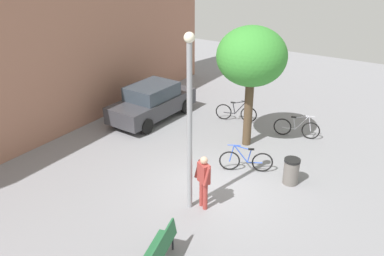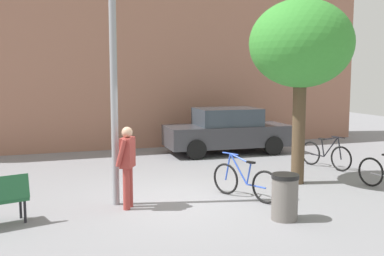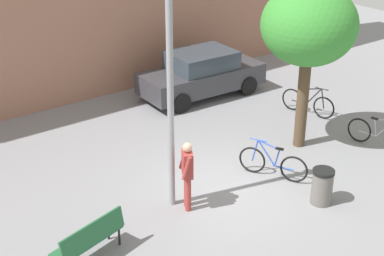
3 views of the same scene
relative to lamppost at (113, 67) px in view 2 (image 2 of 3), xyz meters
The scene contains 9 objects.
ground_plane 3.21m from the lamppost, ahead, with size 36.00×36.00×0.00m, color gray.
building_facade 8.17m from the lamppost, 79.65° to the left, with size 19.47×2.00×8.54m, color #9E6B56.
lamppost is the anchor object (origin of this frame).
person_by_lamppost 1.94m from the lamppost, 62.42° to the right, with size 0.48×0.63×1.67m.
plaza_tree 4.64m from the lamppost, ahead, with size 2.50×2.50×4.51m.
bicycle_black 7.05m from the lamppost, 15.26° to the left, with size 0.53×1.76×0.97m.
bicycle_blue 3.73m from the lamppost, ahead, with size 0.86×1.64×0.97m.
parked_car_charcoal 7.11m from the lamppost, 46.82° to the left, with size 4.27×1.95×1.55m.
trash_bin 4.24m from the lamppost, 35.81° to the right, with size 0.51×0.51×0.87m.
Camera 2 is at (-2.98, -9.20, 2.74)m, focal length 42.95 mm.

